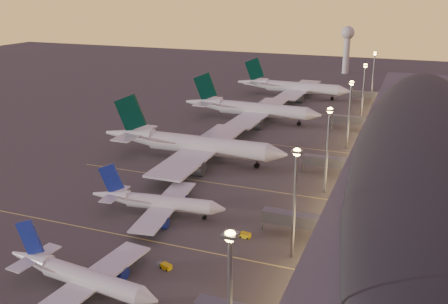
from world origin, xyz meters
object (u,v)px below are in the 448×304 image
Objects in this scene: airliner_narrow_south at (80,277)px; baggage_tug_c at (243,235)px; baggage_tug_d at (165,266)px; airliner_wide_near at (192,144)px; radar_tower at (347,42)px; airliner_narrow_north at (158,202)px; airliner_wide_mid at (251,109)px; airliner_wide_far at (292,87)px.

airliner_narrow_south reaches higher than baggage_tug_c.
baggage_tug_d is (-11.31, -19.60, -0.02)m from baggage_tug_c.
airliner_wide_near is (-12.93, 81.01, 2.25)m from airliner_narrow_south.
airliner_narrow_north is at bearing -92.94° from radar_tower.
airliner_wide_mid reaches higher than baggage_tug_d.
airliner_narrow_south is 40.62m from baggage_tug_c.
airliner_narrow_south is 1.14× the size of radar_tower.
airliner_narrow_south is 82.07m from airliner_wide_near.
airliner_narrow_north is at bearing -86.98° from airliner_wide_far.
baggage_tug_d is (17.09, -183.79, -4.80)m from airliner_wide_far.
baggage_tug_d is (11.37, 13.98, -2.93)m from airliner_narrow_south.
radar_tower is at bearing 93.62° from airliner_narrow_south.
airliner_wide_far is 93.65m from radar_tower.
radar_tower is (20.79, 148.43, 16.53)m from airliner_wide_mid.
airliner_wide_near reaches higher than baggage_tug_c.
airliner_wide_near is 209.46m from radar_tower.
baggage_tug_d is at bearing -65.63° from airliner_narrow_north.
airliner_narrow_north is at bearing -77.86° from airliner_wide_near.
airliner_wide_near is at bearing -96.31° from radar_tower.
airliner_wide_mid is 111.80m from baggage_tug_c.
airliner_wide_near is at bearing 133.64° from baggage_tug_c.
airliner_wide_mid is at bearing -92.99° from airliner_wide_far.
baggage_tug_c is (25.55, -3.73, -2.95)m from airliner_narrow_north.
baggage_tug_c is (22.68, 33.57, -2.90)m from airliner_narrow_south.
airliner_narrow_north is 160.50m from airliner_wide_far.
radar_tower is at bearing 109.45° from baggage_tug_d.
airliner_narrow_south is 197.85m from airliner_wide_far.
airliner_wide_far is at bearing 106.57° from baggage_tug_c.
baggage_tug_c is (28.40, -164.19, -4.77)m from airliner_wide_far.
radar_tower reaches higher than baggage_tug_c.
airliner_wide_far is (7.20, 116.75, -0.38)m from airliner_wide_near.
airliner_wide_near is 59.53m from baggage_tug_c.
airliner_wide_mid is 57.83m from airliner_wide_far.
radar_tower reaches higher than airliner_wide_far.
airliner_narrow_south is 0.99× the size of airliner_narrow_north.
airliner_wide_near is 1.06× the size of airliner_wide_mid.
radar_tower is (22.96, 207.57, 16.20)m from airliner_wide_near.
airliner_wide_near is at bearing 95.93° from airliner_narrow_north.
airliner_narrow_north is at bearing 178.45° from baggage_tug_c.
airliner_wide_near is 17.47× the size of baggage_tug_d.
airliner_wide_far is (-2.85, 160.46, 1.83)m from airliner_narrow_north.
airliner_narrow_south is 18.25m from baggage_tug_d.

